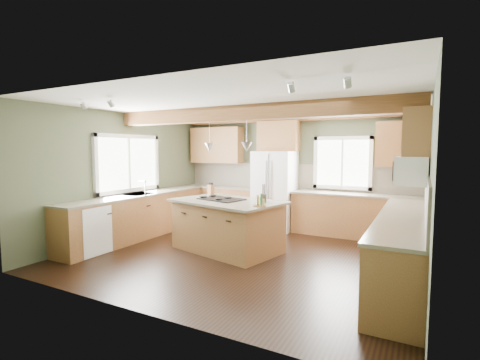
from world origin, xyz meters
The scene contains 37 objects.
floor centered at (0.00, 0.00, 0.00)m, with size 5.60×5.60×0.00m, color black.
ceiling centered at (0.00, 0.00, 2.60)m, with size 5.60×5.60×0.00m, color silver.
wall_back centered at (0.00, 2.50, 1.30)m, with size 5.60×5.60×0.00m, color #49543B.
wall_left centered at (-2.80, 0.00, 1.30)m, with size 5.00×5.00×0.00m, color #49543B.
wall_right centered at (2.80, 0.00, 1.30)m, with size 5.00×5.00×0.00m, color #49543B.
ceiling_beam centered at (0.00, 0.10, 2.47)m, with size 5.55×0.26×0.26m, color #502E16.
soffit_trim centered at (0.00, 2.40, 2.54)m, with size 5.55×0.20×0.10m, color #502E16.
backsplash_back centered at (0.00, 2.48, 1.21)m, with size 5.58×0.03×0.58m, color brown.
backsplash_right centered at (2.78, 0.05, 1.21)m, with size 0.03×3.70×0.58m, color brown.
base_cab_back_left centered at (-1.79, 2.20, 0.44)m, with size 2.02×0.60×0.88m, color brown.
counter_back_left centered at (-1.79, 2.20, 0.90)m, with size 2.06×0.64×0.04m, color #514A3B.
base_cab_back_right centered at (1.49, 2.20, 0.44)m, with size 2.62×0.60×0.88m, color brown.
counter_back_right centered at (1.49, 2.20, 0.90)m, with size 2.66×0.64×0.04m, color #514A3B.
base_cab_left centered at (-2.50, 0.05, 0.44)m, with size 0.60×3.70×0.88m, color brown.
counter_left centered at (-2.50, 0.05, 0.90)m, with size 0.64×3.74×0.04m, color #514A3B.
base_cab_right centered at (2.50, 0.05, 0.44)m, with size 0.60×3.70×0.88m, color brown.
counter_right centered at (2.50, 0.05, 0.90)m, with size 0.64×3.74×0.04m, color #514A3B.
upper_cab_back_left centered at (-1.99, 2.33, 1.95)m, with size 1.40×0.35×0.90m, color brown.
upper_cab_over_fridge centered at (-0.30, 2.33, 2.15)m, with size 0.96×0.35×0.70m, color brown.
upper_cab_right centered at (2.62, 0.90, 1.95)m, with size 0.35×2.20×0.90m, color brown.
upper_cab_back_corner centered at (2.30, 2.33, 1.95)m, with size 0.90×0.35×0.90m, color brown.
window_left centered at (-2.78, 0.05, 1.55)m, with size 0.04×1.60×1.05m, color white.
window_back centered at (1.15, 2.48, 1.55)m, with size 1.10×0.04×1.00m, color white.
sink centered at (-2.50, 0.05, 0.91)m, with size 0.50×0.65×0.03m, color #262628.
faucet centered at (-2.32, 0.05, 1.05)m, with size 0.02×0.02×0.28m, color #B2B2B7.
dishwasher centered at (-2.49, -1.25, 0.43)m, with size 0.60×0.60×0.84m, color white.
oven centered at (2.49, -1.25, 0.43)m, with size 0.60×0.72×0.84m, color white.
microwave centered at (2.58, -0.05, 1.55)m, with size 0.40×0.70×0.38m, color white.
pendant_left centered at (-0.84, 0.21, 1.88)m, with size 0.18×0.18×0.16m, color #B2B2B7.
pendant_right centered at (0.04, -0.01, 1.88)m, with size 0.18×0.18×0.16m, color #B2B2B7.
refrigerator centered at (-0.30, 2.12, 0.90)m, with size 0.90×0.74×1.80m, color white.
island centered at (-0.40, 0.10, 0.44)m, with size 1.83×1.12×0.88m, color brown.
island_top centered at (-0.40, 0.10, 0.90)m, with size 1.95×1.24×0.04m, color #514A3B.
cooktop centered at (-0.55, 0.14, 0.93)m, with size 0.79×0.53×0.02m, color black.
knife_block centered at (-1.08, 0.61, 1.02)m, with size 0.12×0.09×0.20m, color brown.
utensil_crock centered at (0.28, 0.17, 0.99)m, with size 0.11×0.11×0.15m, color #39332E.
bottle_tray centered at (0.39, -0.22, 1.02)m, with size 0.22×0.22×0.20m, color brown, non-canonical shape.
Camera 1 is at (2.72, -5.31, 1.83)m, focal length 26.00 mm.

